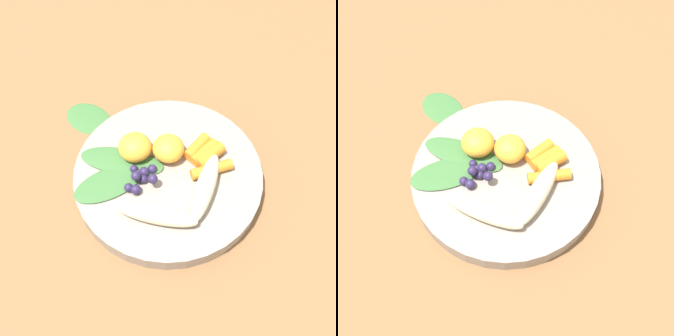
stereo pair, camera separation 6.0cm
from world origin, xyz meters
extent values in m
plane|color=brown|center=(0.00, 0.00, 0.00)|extent=(2.40, 2.40, 0.00)
cylinder|color=gray|center=(0.00, 0.00, 0.01)|extent=(0.28, 0.28, 0.03)
ellipsoid|color=beige|center=(0.05, -0.03, 0.04)|extent=(0.06, 0.12, 0.03)
ellipsoid|color=beige|center=(-0.01, -0.08, 0.04)|extent=(0.12, 0.05, 0.03)
ellipsoid|color=#F4A833|center=(-0.05, 0.03, 0.05)|extent=(0.05, 0.05, 0.04)
ellipsoid|color=#F4A833|center=(0.00, 0.03, 0.04)|extent=(0.05, 0.05, 0.04)
cylinder|color=orange|center=(0.06, 0.00, 0.04)|extent=(0.06, 0.04, 0.02)
cylinder|color=orange|center=(0.06, 0.02, 0.04)|extent=(0.05, 0.05, 0.02)
cylinder|color=orange|center=(0.05, 0.03, 0.04)|extent=(0.05, 0.05, 0.02)
cylinder|color=orange|center=(0.04, 0.04, 0.04)|extent=(0.04, 0.05, 0.02)
sphere|color=#2D234C|center=(-0.04, -0.02, 0.03)|extent=(0.01, 0.01, 0.01)
sphere|color=#2D234C|center=(-0.05, -0.01, 0.03)|extent=(0.01, 0.01, 0.01)
sphere|color=#2D234C|center=(-0.04, -0.01, 0.03)|extent=(0.01, 0.01, 0.01)
sphere|color=#2D234C|center=(-0.04, -0.04, 0.03)|extent=(0.01, 0.01, 0.01)
sphere|color=#2D234C|center=(-0.05, -0.02, 0.05)|extent=(0.01, 0.01, 0.01)
sphere|color=#2D234C|center=(-0.06, -0.03, 0.03)|extent=(0.01, 0.01, 0.01)
sphere|color=#2D234C|center=(-0.03, -0.01, 0.03)|extent=(0.01, 0.01, 0.01)
sphere|color=#2D234C|center=(-0.04, -0.01, 0.03)|extent=(0.01, 0.01, 0.01)
sphere|color=#2D234C|center=(-0.05, 0.00, 0.03)|extent=(0.01, 0.01, 0.01)
sphere|color=#2D234C|center=(-0.02, -0.02, 0.05)|extent=(0.01, 0.01, 0.01)
sphere|color=#2D234C|center=(-0.02, 0.00, 0.03)|extent=(0.01, 0.01, 0.01)
ellipsoid|color=#3D7038|center=(-0.07, 0.02, 0.03)|extent=(0.13, 0.07, 0.01)
ellipsoid|color=#3D7038|center=(-0.08, -0.02, 0.03)|extent=(0.12, 0.10, 0.01)
ellipsoid|color=#3D7038|center=(-0.14, 0.12, 0.00)|extent=(0.10, 0.10, 0.01)
camera|label=1|loc=(0.01, -0.32, 0.54)|focal=44.30mm
camera|label=2|loc=(0.07, -0.32, 0.54)|focal=44.30mm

